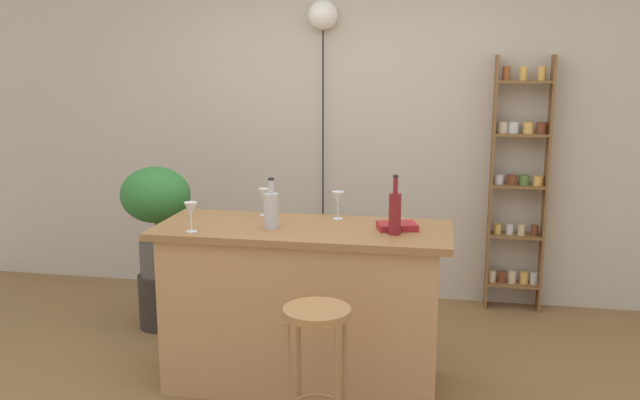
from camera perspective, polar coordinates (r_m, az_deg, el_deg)
name	(u,v)px	position (r m, az deg, el deg)	size (l,w,h in m)	color
back_wall	(347,120)	(5.29, 2.29, 6.79)	(6.40, 0.10, 2.80)	#BCB2A3
kitchen_counter	(303,306)	(3.89, -1.42, -8.95)	(1.65, 0.65, 0.94)	tan
bar_stool	(317,348)	(3.21, -0.26, -12.41)	(0.32, 0.32, 0.73)	#997047
spice_shelf	(518,185)	(5.17, 16.45, 1.19)	(0.41, 0.16, 1.90)	brown
plant_stool	(161,300)	(4.93, -13.36, -8.29)	(0.30, 0.30, 0.38)	#2D2823
potted_plant	(156,206)	(4.75, -13.74, -0.46)	(0.48, 0.43, 0.76)	#514C47
bottle_soda_blue	(395,212)	(3.58, 6.37, -1.03)	(0.07, 0.07, 0.32)	maroon
bottle_vinegar	(271,209)	(3.71, -4.14, -0.79)	(0.08, 0.08, 0.28)	#B2B2B7
wine_glass_left	(191,211)	(3.68, -10.89, -0.90)	(0.07, 0.07, 0.16)	silver
wine_glass_center	(338,199)	(3.92, 1.53, 0.04)	(0.07, 0.07, 0.16)	silver
wine_glass_right	(264,196)	(4.02, -4.77, 0.31)	(0.07, 0.07, 0.16)	silver
cookbook	(397,226)	(3.72, 6.55, -2.22)	(0.21, 0.15, 0.04)	maroon
pendant_globe_light	(323,19)	(5.20, 0.26, 15.09)	(0.22, 0.22, 2.30)	black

